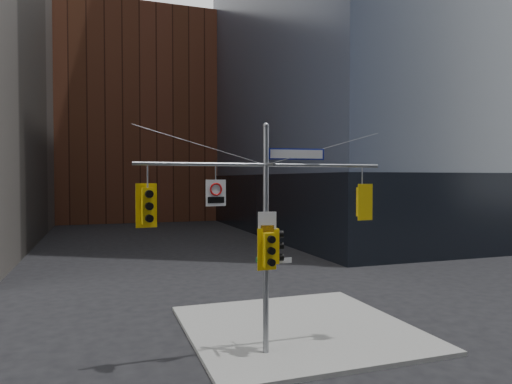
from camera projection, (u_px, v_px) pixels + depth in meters
ground at (291, 384)px, 12.34m from camera, size 160.00×160.00×0.00m
sidewalk_corner at (298, 328)px, 16.77m from camera, size 8.00×8.00×0.15m
podium_ne at (406, 202)px, 51.59m from camera, size 36.40×36.40×6.00m
brick_midrise at (134, 122)px, 66.78m from camera, size 26.00×20.00×28.00m
signal_assembly at (266, 216)px, 14.10m from camera, size 8.00×0.80×7.30m
traffic_light_west_arm at (148, 206)px, 12.94m from camera, size 0.61×0.52×1.28m
traffic_light_east_arm at (362, 202)px, 15.20m from camera, size 0.58×0.48×1.20m
traffic_light_pole_side at (276, 246)px, 14.23m from camera, size 0.46×0.39×1.09m
traffic_light_pole_front at (269, 250)px, 13.87m from camera, size 0.62×0.49×1.29m
street_sign_blade at (296, 154)px, 14.38m from camera, size 1.81×0.27×0.35m
regulatory_sign_arm at (216, 192)px, 13.54m from camera, size 0.63×0.13×0.79m
regulatory_sign_pole at (267, 224)px, 13.99m from camera, size 0.57×0.11×0.75m
street_blade_ew at (279, 261)px, 14.29m from camera, size 0.83×0.03×0.17m
street_blade_ns at (261, 262)px, 14.57m from camera, size 0.09×0.76×0.15m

